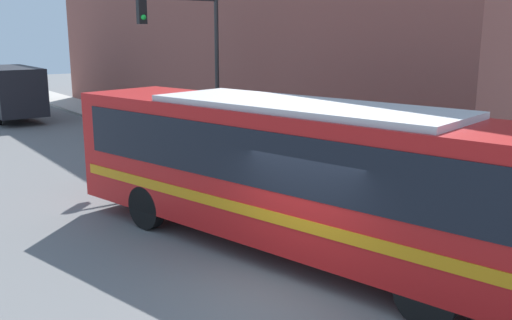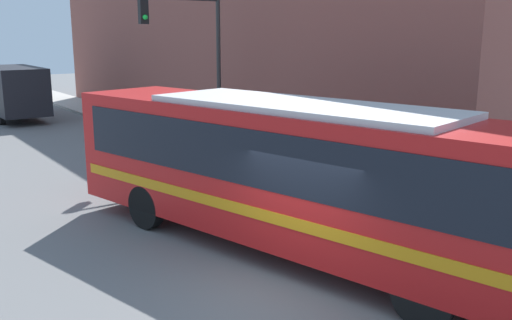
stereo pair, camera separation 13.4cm
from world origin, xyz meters
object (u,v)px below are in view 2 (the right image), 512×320
object	(u,v)px
pedestrian_near_corner	(336,156)
pedestrian_mid_block	(209,127)
traffic_light_pole	(194,48)
city_bus	(299,168)
delivery_truck	(12,90)
fire_hydrant	(367,188)
parking_meter	(233,136)

from	to	relation	value
pedestrian_near_corner	pedestrian_mid_block	xyz separation A→B (m)	(0.05, 7.70, -0.16)
traffic_light_pole	city_bus	bearing A→B (deg)	-106.78
delivery_truck	fire_hydrant	bearing A→B (deg)	-79.78
traffic_light_pole	pedestrian_mid_block	distance (m)	3.76
fire_hydrant	traffic_light_pole	distance (m)	8.88
delivery_truck	pedestrian_mid_block	size ratio (longest dim) A/B	4.91
fire_hydrant	traffic_light_pole	xyz separation A→B (m)	(-0.90, 8.05, 3.64)
city_bus	parking_meter	size ratio (longest dim) A/B	10.21
fire_hydrant	pedestrian_near_corner	bearing A→B (deg)	76.48
delivery_truck	pedestrian_near_corner	xyz separation A→B (m)	(4.58, -21.39, -0.51)
parking_meter	pedestrian_near_corner	size ratio (longest dim) A/B	0.67
delivery_truck	fire_hydrant	size ratio (longest dim) A/B	9.81
pedestrian_near_corner	city_bus	bearing A→B (deg)	-141.55
pedestrian_mid_block	fire_hydrant	bearing A→B (deg)	-92.79
city_bus	pedestrian_mid_block	distance (m)	11.91
traffic_light_pole	parking_meter	xyz separation A→B (m)	(0.90, -1.18, -3.18)
city_bus	pedestrian_near_corner	xyz separation A→B (m)	(4.24, 3.37, -0.85)
fire_hydrant	pedestrian_mid_block	bearing A→B (deg)	87.21
city_bus	parking_meter	world-z (taller)	city_bus
delivery_truck	traffic_light_pole	distance (m)	15.62
delivery_truck	parking_meter	size ratio (longest dim) A/B	6.21
parking_meter	pedestrian_near_corner	distance (m)	5.18
city_bus	pedestrian_mid_block	bearing A→B (deg)	55.55
delivery_truck	city_bus	bearing A→B (deg)	-89.22
fire_hydrant	pedestrian_near_corner	distance (m)	1.84
city_bus	pedestrian_near_corner	size ratio (longest dim) A/B	6.84
city_bus	pedestrian_mid_block	size ratio (longest dim) A/B	8.06
city_bus	traffic_light_pole	distance (m)	10.38
pedestrian_mid_block	delivery_truck	bearing A→B (deg)	108.65
city_bus	fire_hydrant	distance (m)	4.41
city_bus	traffic_light_pole	xyz separation A→B (m)	(2.93, 9.71, 2.22)
parking_meter	fire_hydrant	bearing A→B (deg)	-90.00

